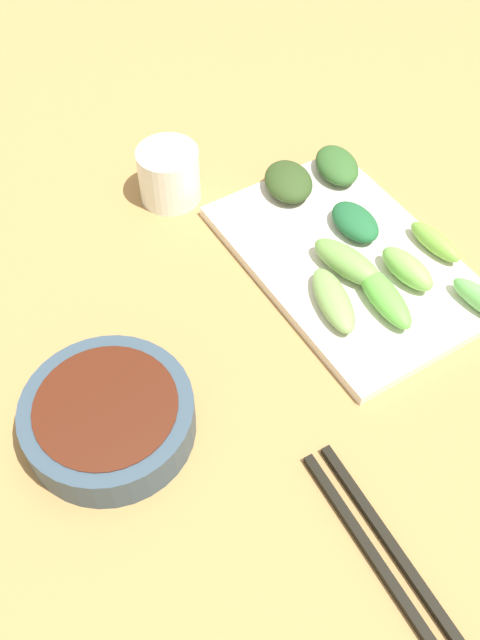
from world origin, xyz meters
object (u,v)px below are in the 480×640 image
sauce_bowl (108,416)px  tea_cup (169,175)px  chopsticks (397,572)px  serving_plate (348,260)px

sauce_bowl → tea_cup: bearing=51.8°
sauce_bowl → chopsticks: size_ratio=0.64×
serving_plate → chopsticks: 0.32m
sauce_bowl → serving_plate: bearing=9.4°
chopsticks → tea_cup: size_ratio=3.39×
serving_plate → tea_cup: 0.22m
sauce_bowl → tea_cup: tea_cup is taller
chopsticks → sauce_bowl: bearing=122.8°
serving_plate → chopsticks: size_ratio=1.25×
sauce_bowl → chopsticks: 0.27m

